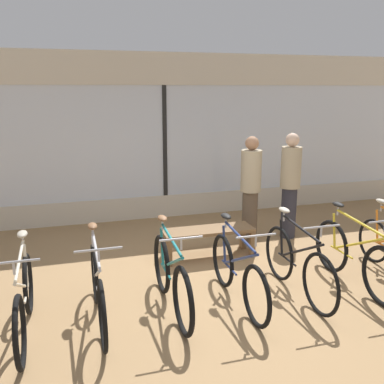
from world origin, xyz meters
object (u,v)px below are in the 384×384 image
at_px(bicycle_far_left, 24,301).
at_px(customer_near_rack, 251,187).
at_px(bicycle_center_right, 297,264).
at_px(bicycle_left, 98,289).
at_px(bicycle_center, 238,273).
at_px(bicycle_right, 355,257).
at_px(display_bench, 208,234).
at_px(customer_by_window, 290,183).
at_px(bicycle_center_left, 171,278).

xyz_separation_m(bicycle_far_left, customer_near_rack, (3.43, 1.98, 0.56)).
bearing_deg(bicycle_center_right, bicycle_left, 179.08).
bearing_deg(bicycle_left, bicycle_center, -1.14).
distance_m(bicycle_center_right, customer_near_rack, 2.05).
relative_size(bicycle_center_right, customer_near_rack, 0.97).
height_order(bicycle_center, bicycle_right, bicycle_right).
xyz_separation_m(bicycle_center_right, bicycle_right, (0.83, -0.00, -0.00)).
xyz_separation_m(display_bench, customer_by_window, (1.64, 0.48, 0.59)).
relative_size(bicycle_center_right, customer_by_window, 0.95).
relative_size(bicycle_far_left, customer_by_window, 0.96).
bearing_deg(bicycle_center, customer_near_rack, 62.29).
bearing_deg(bicycle_far_left, bicycle_center_right, 0.17).
height_order(bicycle_center_left, customer_near_rack, customer_near_rack).
distance_m(bicycle_center, customer_by_window, 2.70).
relative_size(bicycle_far_left, display_bench, 1.25).
xyz_separation_m(bicycle_right, customer_by_window, (0.13, 1.97, 0.56)).
bearing_deg(display_bench, customer_near_rack, 28.16).
xyz_separation_m(bicycle_left, customer_near_rack, (2.67, 1.93, 0.54)).
distance_m(display_bench, customer_near_rack, 1.17).
bearing_deg(bicycle_far_left, display_bench, 30.60).
height_order(bicycle_center, customer_by_window, customer_by_window).
bearing_deg(customer_by_window, display_bench, -163.64).
height_order(bicycle_left, customer_by_window, customer_by_window).
xyz_separation_m(bicycle_left, bicycle_center, (1.64, -0.03, -0.02)).
bearing_deg(bicycle_center, bicycle_center_right, -0.45).
distance_m(bicycle_right, customer_near_rack, 2.13).
distance_m(bicycle_center, customer_near_rack, 2.29).
height_order(bicycle_far_left, bicycle_left, bicycle_left).
height_order(bicycle_center, bicycle_center_right, bicycle_center_right).
relative_size(bicycle_center, customer_by_window, 0.95).
height_order(bicycle_center_left, bicycle_right, bicycle_center_left).
bearing_deg(bicycle_center_right, customer_near_rack, 83.40).
height_order(bicycle_left, display_bench, bicycle_left).
distance_m(customer_near_rack, customer_by_window, 0.73).
xyz_separation_m(customer_near_rack, customer_by_window, (0.73, -0.00, 0.02)).
distance_m(bicycle_center, display_bench, 1.48).
bearing_deg(bicycle_far_left, bicycle_center, 0.37).
bearing_deg(bicycle_left, bicycle_right, -0.75).
relative_size(bicycle_left, bicycle_center, 1.01).
xyz_separation_m(bicycle_far_left, display_bench, (2.52, 1.49, -0.02)).
bearing_deg(bicycle_center_right, customer_by_window, 63.96).
bearing_deg(bicycle_center_right, bicycle_right, -0.28).
xyz_separation_m(bicycle_center_left, customer_by_window, (2.57, 1.89, 0.56)).
distance_m(bicycle_center, bicycle_center_right, 0.80).
distance_m(bicycle_left, bicycle_center_left, 0.84).
bearing_deg(bicycle_right, bicycle_center_right, 179.72).
relative_size(bicycle_left, bicycle_center_right, 1.01).
relative_size(bicycle_right, customer_by_window, 0.98).
bearing_deg(display_bench, bicycle_right, -44.56).
xyz_separation_m(display_bench, customer_near_rack, (0.90, 0.48, 0.57)).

